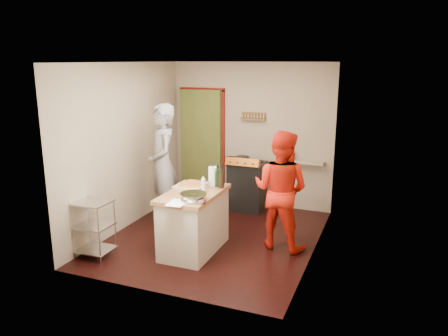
{
  "coord_description": "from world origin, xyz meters",
  "views": [
    {
      "loc": [
        2.4,
        -5.73,
        2.64
      ],
      "look_at": [
        0.16,
        0.0,
        1.1
      ],
      "focal_mm": 35.0,
      "sensor_mm": 36.0,
      "label": 1
    }
  ],
  "objects_px": {
    "person_red": "(281,190)",
    "island": "(194,220)",
    "person_stripe": "(163,165)",
    "wire_shelving": "(94,226)",
    "stove": "(247,185)"
  },
  "relations": [
    {
      "from": "wire_shelving",
      "to": "person_red",
      "type": "xyz_separation_m",
      "value": [
        2.28,
        1.24,
        0.41
      ]
    },
    {
      "from": "person_stripe",
      "to": "person_red",
      "type": "bearing_deg",
      "value": 44.31
    },
    {
      "from": "stove",
      "to": "wire_shelving",
      "type": "xyz_separation_m",
      "value": [
        -1.33,
        -2.62,
        -0.01
      ]
    },
    {
      "from": "stove",
      "to": "island",
      "type": "xyz_separation_m",
      "value": [
        -0.13,
        -1.97,
        0.01
      ]
    },
    {
      "from": "island",
      "to": "person_stripe",
      "type": "bearing_deg",
      "value": 138.96
    },
    {
      "from": "person_stripe",
      "to": "island",
      "type": "bearing_deg",
      "value": 9.55
    },
    {
      "from": "wire_shelving",
      "to": "person_stripe",
      "type": "xyz_separation_m",
      "value": [
        0.28,
        1.46,
        0.55
      ]
    },
    {
      "from": "person_red",
      "to": "island",
      "type": "bearing_deg",
      "value": 38.17
    },
    {
      "from": "stove",
      "to": "person_stripe",
      "type": "height_order",
      "value": "person_stripe"
    },
    {
      "from": "person_red",
      "to": "wire_shelving",
      "type": "bearing_deg",
      "value": 38.34
    },
    {
      "from": "wire_shelving",
      "to": "person_red",
      "type": "height_order",
      "value": "person_red"
    },
    {
      "from": "wire_shelving",
      "to": "island",
      "type": "relative_size",
      "value": 0.64
    },
    {
      "from": "person_stripe",
      "to": "person_red",
      "type": "relative_size",
      "value": 1.16
    },
    {
      "from": "person_stripe",
      "to": "wire_shelving",
      "type": "bearing_deg",
      "value": -50.26
    },
    {
      "from": "wire_shelving",
      "to": "island",
      "type": "distance_m",
      "value": 1.37
    }
  ]
}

